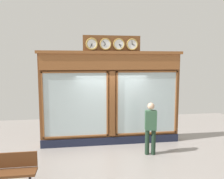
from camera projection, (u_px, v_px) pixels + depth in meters
name	position (u px, v px, depth m)	size (l,w,h in m)	color
shop_facade	(111.00, 97.00, 8.23)	(5.11, 0.42, 3.87)	brown
pedestrian	(151.00, 126.00, 7.31)	(0.39, 0.28, 1.69)	#1C2F21
street_bench	(5.00, 169.00, 5.24)	(1.40, 0.40, 0.87)	#5B3319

